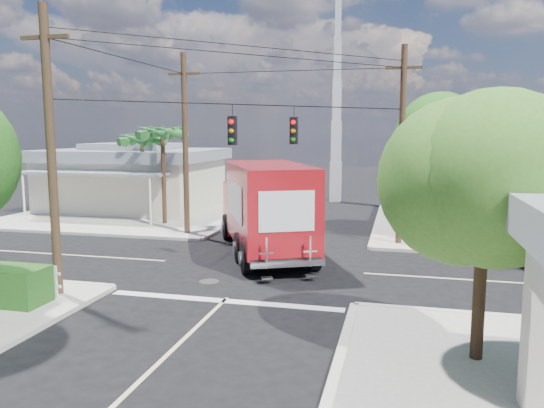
% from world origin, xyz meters
% --- Properties ---
extents(ground, '(120.00, 120.00, 0.00)m').
position_xyz_m(ground, '(0.00, 0.00, 0.00)').
color(ground, black).
rests_on(ground, ground).
extents(sidewalk_ne, '(14.12, 14.12, 0.14)m').
position_xyz_m(sidewalk_ne, '(10.88, 10.88, 0.07)').
color(sidewalk_ne, '#A49F94').
rests_on(sidewalk_ne, ground).
extents(sidewalk_nw, '(14.12, 14.12, 0.14)m').
position_xyz_m(sidewalk_nw, '(-10.88, 10.88, 0.07)').
color(sidewalk_nw, '#A49F94').
rests_on(sidewalk_nw, ground).
extents(road_markings, '(32.00, 32.00, 0.01)m').
position_xyz_m(road_markings, '(0.00, -1.47, 0.01)').
color(road_markings, beige).
rests_on(road_markings, ground).
extents(building_ne, '(11.80, 10.20, 4.50)m').
position_xyz_m(building_ne, '(12.50, 11.97, 2.32)').
color(building_ne, silver).
rests_on(building_ne, sidewalk_ne).
extents(building_nw, '(10.80, 10.20, 4.30)m').
position_xyz_m(building_nw, '(-12.00, 12.46, 2.22)').
color(building_nw, beige).
rests_on(building_nw, sidewalk_nw).
extents(radio_tower, '(0.80, 0.80, 17.00)m').
position_xyz_m(radio_tower, '(0.50, 20.00, 5.64)').
color(radio_tower, silver).
rests_on(radio_tower, ground).
extents(tree_ne_front, '(4.21, 4.14, 6.66)m').
position_xyz_m(tree_ne_front, '(7.21, 6.76, 4.77)').
color(tree_ne_front, '#422D1C').
rests_on(tree_ne_front, sidewalk_ne).
extents(tree_ne_back, '(3.77, 3.66, 5.82)m').
position_xyz_m(tree_ne_back, '(9.81, 8.96, 4.19)').
color(tree_ne_back, '#422D1C').
rests_on(tree_ne_back, sidewalk_ne).
extents(tree_se, '(3.67, 3.54, 5.62)m').
position_xyz_m(tree_se, '(7.01, -7.24, 4.04)').
color(tree_se, '#422D1C').
rests_on(tree_se, sidewalk_se).
extents(palm_nw_front, '(3.01, 3.08, 5.59)m').
position_xyz_m(palm_nw_front, '(-7.50, 7.50, 5.04)').
color(palm_nw_front, '#422D1C').
rests_on(palm_nw_front, sidewalk_nw).
extents(palm_nw_back, '(3.01, 3.08, 5.19)m').
position_xyz_m(palm_nw_back, '(-9.50, 9.00, 4.67)').
color(palm_nw_back, '#422D1C').
rests_on(palm_nw_back, sidewalk_nw).
extents(utility_poles, '(12.00, 10.68, 9.00)m').
position_xyz_m(utility_poles, '(-1.58, 1.60, 4.67)').
color(utility_poles, '#473321').
rests_on(utility_poles, ground).
extents(vending_boxes, '(1.90, 0.50, 1.10)m').
position_xyz_m(vending_boxes, '(6.50, 6.20, 0.69)').
color(vending_boxes, '#AB1F17').
rests_on(vending_boxes, sidewalk_ne).
extents(delivery_truck, '(6.17, 9.27, 3.90)m').
position_xyz_m(delivery_truck, '(-0.33, 2.21, 1.98)').
color(delivery_truck, black).
rests_on(delivery_truck, ground).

